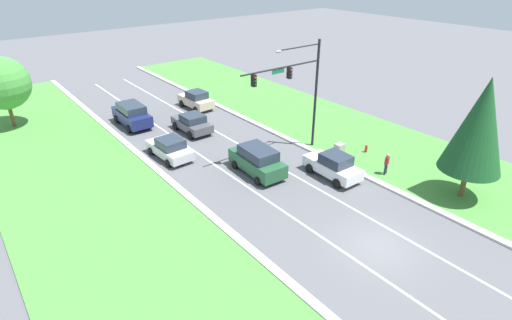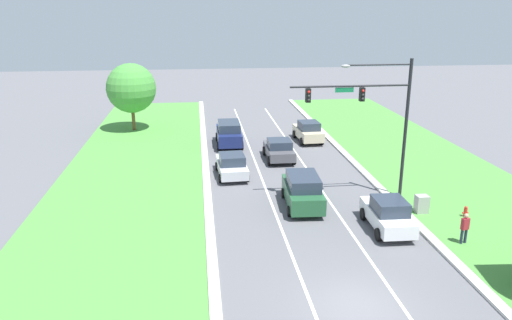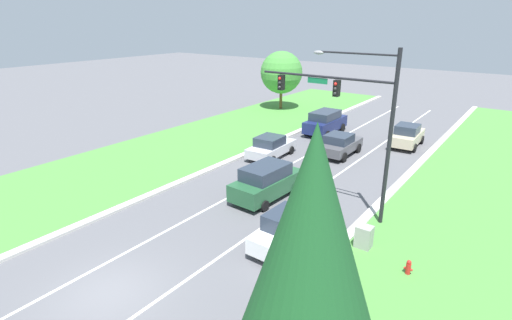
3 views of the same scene
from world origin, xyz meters
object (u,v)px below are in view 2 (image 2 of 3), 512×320
Objects in this scene: navy_suv at (229,133)px; utility_cabinet at (422,205)px; forest_suv at (303,190)px; fire_hydrant at (465,212)px; traffic_signal_mast at (376,109)px; champagne_sedan at (308,131)px; silver_sedan at (232,165)px; graphite_sedan at (279,149)px; oak_near_left_tree at (131,88)px; pedestrian at (465,227)px; white_sedan at (388,214)px.

navy_suv reaches higher than utility_cabinet.
fire_hydrant is (8.84, -2.76, -0.67)m from forest_suv.
traffic_signal_mast reaches higher than champagne_sedan.
fire_hydrant is (12.64, -8.86, -0.46)m from silver_sedan.
forest_suv reaches higher than graphite_sedan.
oak_near_left_tree is at bearing 157.00° from champagne_sedan.
forest_suv is at bearing -106.52° from champagne_sedan.
navy_suv reaches higher than champagne_sedan.
graphite_sedan is at bearing 119.58° from utility_cabinet.
traffic_signal_mast is at bearing 140.64° from fire_hydrant.
traffic_signal_mast is 5.10× the size of pedestrian.
graphite_sedan reaches higher than silver_sedan.
champagne_sedan is 0.67× the size of oak_near_left_tree.
pedestrian is at bearing -84.30° from utility_cabinet.
pedestrian is (6.88, -15.42, 0.09)m from graphite_sedan.
graphite_sedan reaches higher than fire_hydrant.
graphite_sedan is at bearing 92.32° from forest_suv.
graphite_sedan is 16.89m from oak_near_left_tree.
forest_suv is at bearing -75.98° from navy_suv.
traffic_signal_mast is 6.51m from forest_suv.
oak_near_left_tree reaches higher than white_sedan.
navy_suv reaches higher than graphite_sedan.
silver_sedan is at bearing -64.06° from pedestrian.
traffic_signal_mast is 25.89m from oak_near_left_tree.
silver_sedan is (-8.27, 5.27, -4.87)m from traffic_signal_mast.
oak_near_left_tree is at bearing 144.51° from navy_suv.
pedestrian is at bearing -62.16° from navy_suv.
navy_suv is at bearing 106.73° from forest_suv.
navy_suv is 0.76× the size of oak_near_left_tree.
fire_hydrant is at bearing -136.31° from pedestrian.
pedestrian is 32.87m from oak_near_left_tree.
traffic_signal_mast reaches higher than utility_cabinet.
pedestrian is (2.54, -6.73, -4.74)m from traffic_signal_mast.
fire_hydrant is 0.11× the size of oak_near_left_tree.
fire_hydrant is at bearing 12.71° from white_sedan.
navy_suv is 7.04× the size of fire_hydrant.
navy_suv is at bearing 127.12° from graphite_sedan.
graphite_sedan is at bearing -52.40° from navy_suv.
white_sedan is (3.72, -13.26, 0.04)m from graphite_sedan.
champagne_sedan is (-0.24, 18.48, 0.02)m from white_sedan.
champagne_sedan is 16.91m from utility_cabinet.
white_sedan is 0.67× the size of oak_near_left_tree.
pedestrian is (10.46, -20.14, -0.14)m from navy_suv.
navy_suv is (0.35, 8.14, 0.27)m from silver_sedan.
utility_cabinet is at bearing -12.88° from forest_suv.
navy_suv is at bearing 113.77° from white_sedan.
graphite_sedan is at bearing -41.86° from oak_near_left_tree.
white_sedan is at bearing -168.95° from fire_hydrant.
utility_cabinet is at bearing 35.40° from white_sedan.
silver_sedan is 15.44m from fire_hydrant.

